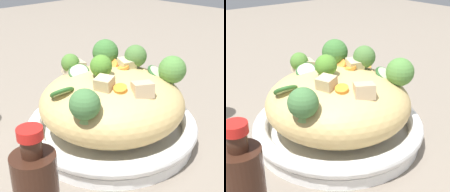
# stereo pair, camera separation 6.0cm
# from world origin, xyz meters

# --- Properties ---
(ground_plane) EXTENTS (3.00, 3.00, 0.00)m
(ground_plane) POSITION_xyz_m (0.00, 0.00, 0.00)
(ground_plane) COLOR gray
(serving_bowl) EXTENTS (0.32, 0.32, 0.05)m
(serving_bowl) POSITION_xyz_m (0.00, 0.00, 0.02)
(serving_bowl) COLOR white
(serving_bowl) RESTS_ON ground_plane
(noodle_heap) EXTENTS (0.27, 0.27, 0.12)m
(noodle_heap) POSITION_xyz_m (0.00, -0.00, 0.08)
(noodle_heap) COLOR tan
(noodle_heap) RESTS_ON serving_bowl
(broccoli_florets) EXTENTS (0.26, 0.20, 0.08)m
(broccoli_florets) POSITION_xyz_m (0.01, -0.01, 0.14)
(broccoli_florets) COLOR #A3BF71
(broccoli_florets) RESTS_ON serving_bowl
(carrot_coins) EXTENTS (0.17, 0.13, 0.04)m
(carrot_coins) POSITION_xyz_m (0.04, 0.01, 0.13)
(carrot_coins) COLOR orange
(carrot_coins) RESTS_ON serving_bowl
(zucchini_slices) EXTENTS (0.22, 0.16, 0.04)m
(zucchini_slices) POSITION_xyz_m (-0.00, 0.03, 0.12)
(zucchini_slices) COLOR beige
(zucchini_slices) RESTS_ON serving_bowl
(chicken_chunks) EXTENTS (0.13, 0.20, 0.04)m
(chicken_chunks) POSITION_xyz_m (-0.01, 0.01, 0.13)
(chicken_chunks) COLOR #CAB891
(chicken_chunks) RESTS_ON serving_bowl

